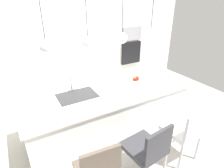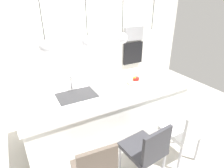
# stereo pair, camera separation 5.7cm
# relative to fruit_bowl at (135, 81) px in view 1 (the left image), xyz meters

# --- Properties ---
(floor) EXTENTS (6.60, 6.60, 0.00)m
(floor) POSITION_rel_fruit_bowl_xyz_m (-0.51, 0.07, -0.94)
(floor) COLOR #BCB7AD
(floor) RESTS_ON ground
(back_wall) EXTENTS (6.00, 0.10, 2.60)m
(back_wall) POSITION_rel_fruit_bowl_xyz_m (-0.51, 1.72, 0.36)
(back_wall) COLOR silver
(back_wall) RESTS_ON ground
(kitchen_island) EXTENTS (2.59, 1.07, 0.90)m
(kitchen_island) POSITION_rel_fruit_bowl_xyz_m (-0.51, 0.07, -0.49)
(kitchen_island) COLOR white
(kitchen_island) RESTS_ON ground
(sink_basin) EXTENTS (0.56, 0.40, 0.02)m
(sink_basin) POSITION_rel_fruit_bowl_xyz_m (-0.99, 0.07, -0.05)
(sink_basin) COLOR #2D2D30
(sink_basin) RESTS_ON kitchen_island
(faucet) EXTENTS (0.02, 0.17, 0.22)m
(faucet) POSITION_rel_fruit_bowl_xyz_m (-0.99, 0.28, 0.10)
(faucet) COLOR silver
(faucet) RESTS_ON kitchen_island
(fruit_bowl) EXTENTS (0.28, 0.28, 0.13)m
(fruit_bowl) POSITION_rel_fruit_bowl_xyz_m (0.00, 0.00, 0.00)
(fruit_bowl) COLOR beige
(fruit_bowl) RESTS_ON kitchen_island
(microwave) EXTENTS (0.54, 0.08, 0.34)m
(microwave) POSITION_rel_fruit_bowl_xyz_m (1.08, 1.65, 0.42)
(microwave) COLOR #9E9EA3
(microwave) RESTS_ON back_wall
(oven) EXTENTS (0.56, 0.08, 0.56)m
(oven) POSITION_rel_fruit_bowl_xyz_m (1.08, 1.65, -0.08)
(oven) COLOR black
(oven) RESTS_ON back_wall
(chair_middle) EXTENTS (0.50, 0.52, 0.87)m
(chair_middle) POSITION_rel_fruit_bowl_xyz_m (-0.48, -0.94, -0.44)
(chair_middle) COLOR #333338
(chair_middle) RESTS_ON ground
(chair_far) EXTENTS (0.43, 0.47, 0.86)m
(chair_far) POSITION_rel_fruit_bowl_xyz_m (0.18, -0.94, -0.44)
(chair_far) COLOR silver
(chair_far) RESTS_ON ground
(pendant_light_left) EXTENTS (0.16, 0.16, 0.76)m
(pendant_light_left) POSITION_rel_fruit_bowl_xyz_m (-1.31, 0.07, 0.71)
(pendant_light_left) COLOR silver
(pendant_light_center_left) EXTENTS (0.16, 0.16, 0.76)m
(pendant_light_center_left) POSITION_rel_fruit_bowl_xyz_m (-0.77, 0.07, 0.71)
(pendant_light_center_left) COLOR silver
(pendant_light_center_right) EXTENTS (0.16, 0.16, 0.76)m
(pendant_light_center_right) POSITION_rel_fruit_bowl_xyz_m (-0.24, 0.07, 0.71)
(pendant_light_center_right) COLOR silver
(pendant_light_right) EXTENTS (0.16, 0.16, 0.76)m
(pendant_light_right) POSITION_rel_fruit_bowl_xyz_m (0.30, 0.07, 0.71)
(pendant_light_right) COLOR silver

